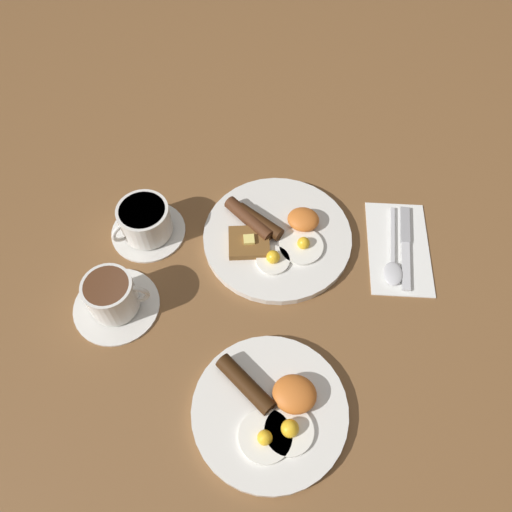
{
  "coord_description": "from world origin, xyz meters",
  "views": [
    {
      "loc": [
        -0.05,
        0.53,
        0.8
      ],
      "look_at": [
        0.03,
        0.06,
        0.03
      ],
      "focal_mm": 35.0,
      "sensor_mm": 36.0,
      "label": 1
    }
  ],
  "objects_px": {
    "knife": "(405,242)",
    "spoon": "(393,265)",
    "teacup_near": "(145,222)",
    "teacup_far": "(113,298)",
    "breakfast_plate_near": "(276,236)",
    "breakfast_plate_far": "(272,409)"
  },
  "relations": [
    {
      "from": "teacup_near",
      "to": "breakfast_plate_far",
      "type": "bearing_deg",
      "value": 133.65
    },
    {
      "from": "knife",
      "to": "teacup_near",
      "type": "bearing_deg",
      "value": -84.97
    },
    {
      "from": "breakfast_plate_near",
      "to": "breakfast_plate_far",
      "type": "relative_size",
      "value": 1.15
    },
    {
      "from": "breakfast_plate_near",
      "to": "teacup_near",
      "type": "xyz_separation_m",
      "value": [
        0.25,
        0.03,
        0.02
      ]
    },
    {
      "from": "breakfast_plate_near",
      "to": "spoon",
      "type": "distance_m",
      "value": 0.22
    },
    {
      "from": "teacup_far",
      "to": "knife",
      "type": "bearing_deg",
      "value": -156.48
    },
    {
      "from": "breakfast_plate_far",
      "to": "teacup_near",
      "type": "xyz_separation_m",
      "value": [
        0.29,
        -0.3,
        0.02
      ]
    },
    {
      "from": "teacup_near",
      "to": "teacup_far",
      "type": "distance_m",
      "value": 0.16
    },
    {
      "from": "knife",
      "to": "breakfast_plate_near",
      "type": "bearing_deg",
      "value": -84.5
    },
    {
      "from": "teacup_near",
      "to": "spoon",
      "type": "xyz_separation_m",
      "value": [
        -0.47,
        0.0,
        -0.02
      ]
    },
    {
      "from": "teacup_near",
      "to": "teacup_far",
      "type": "relative_size",
      "value": 0.94
    },
    {
      "from": "breakfast_plate_far",
      "to": "knife",
      "type": "bearing_deg",
      "value": -120.04
    },
    {
      "from": "knife",
      "to": "spoon",
      "type": "xyz_separation_m",
      "value": [
        0.02,
        0.06,
        0.0
      ]
    },
    {
      "from": "teacup_near",
      "to": "teacup_far",
      "type": "xyz_separation_m",
      "value": [
        0.01,
        0.16,
        0.0
      ]
    },
    {
      "from": "teacup_near",
      "to": "spoon",
      "type": "height_order",
      "value": "teacup_near"
    },
    {
      "from": "teacup_near",
      "to": "teacup_far",
      "type": "height_order",
      "value": "teacup_far"
    },
    {
      "from": "knife",
      "to": "teacup_far",
      "type": "bearing_deg",
      "value": -67.74
    },
    {
      "from": "breakfast_plate_near",
      "to": "teacup_far",
      "type": "distance_m",
      "value": 0.32
    },
    {
      "from": "spoon",
      "to": "teacup_far",
      "type": "bearing_deg",
      "value": -72.56
    },
    {
      "from": "breakfast_plate_near",
      "to": "knife",
      "type": "distance_m",
      "value": 0.25
    },
    {
      "from": "breakfast_plate_near",
      "to": "spoon",
      "type": "xyz_separation_m",
      "value": [
        -0.22,
        0.03,
        -0.0
      ]
    },
    {
      "from": "breakfast_plate_near",
      "to": "knife",
      "type": "relative_size",
      "value": 1.51
    }
  ]
}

